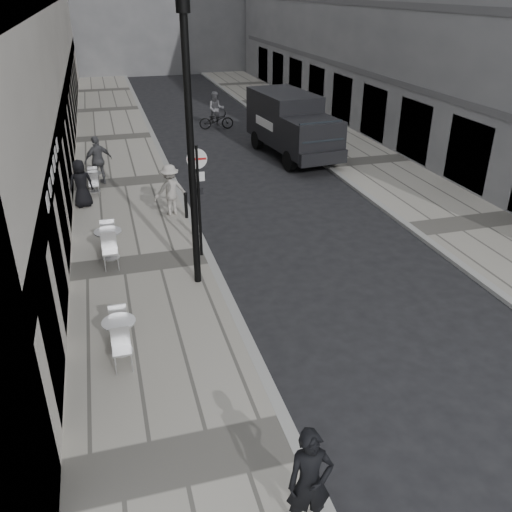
{
  "coord_description": "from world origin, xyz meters",
  "views": [
    {
      "loc": [
        -2.64,
        -4.13,
        7.41
      ],
      "look_at": [
        0.66,
        7.4,
        1.4
      ],
      "focal_mm": 38.0,
      "sensor_mm": 36.0,
      "label": 1
    }
  ],
  "objects_px": {
    "lamppost": "(190,138)",
    "cyclist": "(216,115)",
    "panel_van": "(291,122)",
    "sign_post": "(198,187)",
    "walking_man": "(310,482)"
  },
  "relations": [
    {
      "from": "sign_post",
      "to": "lamppost",
      "type": "bearing_deg",
      "value": -100.6
    },
    {
      "from": "walking_man",
      "to": "sign_post",
      "type": "height_order",
      "value": "sign_post"
    },
    {
      "from": "lamppost",
      "to": "panel_van",
      "type": "xyz_separation_m",
      "value": [
        6.58,
        11.25,
        -2.46
      ]
    },
    {
      "from": "panel_van",
      "to": "cyclist",
      "type": "height_order",
      "value": "panel_van"
    },
    {
      "from": "lamppost",
      "to": "cyclist",
      "type": "bearing_deg",
      "value": 76.17
    },
    {
      "from": "cyclist",
      "to": "panel_van",
      "type": "bearing_deg",
      "value": -63.11
    },
    {
      "from": "sign_post",
      "to": "panel_van",
      "type": "bearing_deg",
      "value": 61.19
    },
    {
      "from": "panel_van",
      "to": "cyclist",
      "type": "xyz_separation_m",
      "value": [
        -2.25,
        6.36,
        -0.81
      ]
    },
    {
      "from": "walking_man",
      "to": "lamppost",
      "type": "bearing_deg",
      "value": 98.37
    },
    {
      "from": "lamppost",
      "to": "cyclist",
      "type": "height_order",
      "value": "lamppost"
    },
    {
      "from": "walking_man",
      "to": "panel_van",
      "type": "distance_m",
      "value": 20.21
    },
    {
      "from": "walking_man",
      "to": "lamppost",
      "type": "xyz_separation_m",
      "value": [
        -0.2,
        7.91,
        3.05
      ]
    },
    {
      "from": "panel_van",
      "to": "cyclist",
      "type": "relative_size",
      "value": 3.03
    },
    {
      "from": "cyclist",
      "to": "sign_post",
      "type": "bearing_deg",
      "value": -96.34
    },
    {
      "from": "lamppost",
      "to": "cyclist",
      "type": "xyz_separation_m",
      "value": [
        4.33,
        17.61,
        -3.27
      ]
    }
  ]
}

